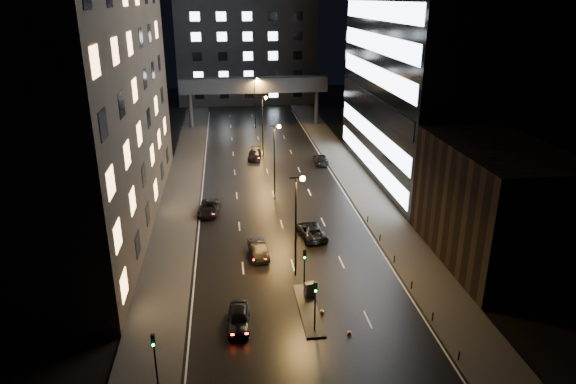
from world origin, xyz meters
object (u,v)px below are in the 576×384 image
car_away_b (258,250)px  utility_cabinet (310,290)px  car_away_c (209,208)px  car_away_d (255,154)px  car_toward_a (311,231)px  car_toward_b (321,159)px  car_away_a (239,318)px

car_away_b → utility_cabinet: (3.98, -8.43, 0.08)m
car_away_b → car_away_c: 13.15m
car_away_d → car_away_b: bearing=-85.2°
car_toward_a → car_toward_b: size_ratio=1.07×
car_toward_b → car_away_d: bearing=-18.2°
car_away_a → car_toward_a: size_ratio=0.82×
car_away_b → car_away_c: size_ratio=0.87×
car_away_a → utility_cabinet: size_ratio=3.32×
utility_cabinet → car_away_a: bearing=-168.2°
car_away_a → car_away_b: bearing=81.6°
utility_cabinet → car_away_c: bearing=97.9°
car_away_b → car_toward_b: (12.21, 30.42, -0.01)m
car_toward_a → utility_cabinet: (-2.20, -12.25, 0.07)m
car_away_b → utility_cabinet: size_ratio=3.36×
car_away_b → car_away_d: bearing=80.2°
car_away_a → car_toward_a: 17.92m
car_toward_b → utility_cabinet: size_ratio=3.77×
car_away_a → car_away_b: car_away_a is taller
car_away_d → car_toward_b: 11.14m
car_away_d → car_away_c: bearing=-99.8°
car_away_a → car_away_c: car_away_a is taller
car_away_c → car_away_d: (7.10, 22.32, 0.01)m
car_away_c → car_toward_a: bearing=-28.5°
car_away_d → utility_cabinet: 42.84m
car_away_b → car_away_c: car_away_b is taller
car_toward_b → utility_cabinet: (-8.23, -38.85, 0.09)m
car_away_b → car_away_d: (1.78, 34.35, -0.01)m
car_toward_b → utility_cabinet: utility_cabinet is taller
car_toward_b → car_toward_a: bearing=79.7°
car_away_a → car_toward_b: (14.65, 42.31, -0.03)m
car_away_c → car_away_d: 23.42m
car_away_b → car_away_d: size_ratio=0.90×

